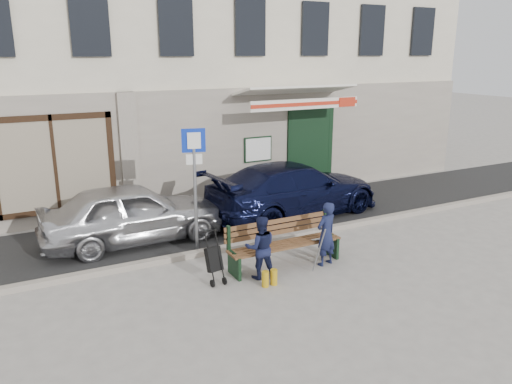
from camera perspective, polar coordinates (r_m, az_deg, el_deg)
ground at (r=9.75m, az=1.45°, el=-9.48°), size 80.00×80.00×0.00m
asphalt_lane at (r=12.36m, az=-5.48°, el=-3.99°), size 60.00×3.20×0.01m
curb at (r=10.96m, az=-2.33°, el=-6.23°), size 60.00×0.18×0.12m
building at (r=16.77m, az=-13.15°, el=18.10°), size 20.00×8.27×10.00m
car_silver at (r=11.49m, az=-13.91°, el=-2.34°), size 4.05×1.70×1.37m
car_navy at (r=13.01m, az=4.33°, el=0.30°), size 5.09×2.58×1.42m
parking_sign at (r=10.46m, az=-7.04°, el=2.46°), size 0.49×0.14×2.65m
bench at (r=10.00m, az=3.07°, el=-5.98°), size 2.40×1.17×0.98m
man at (r=10.07m, az=8.01°, el=-4.76°), size 0.54×0.42×1.31m
woman at (r=9.42m, az=0.50°, el=-6.35°), size 0.71×0.62×1.23m
stroller at (r=9.35m, az=-4.81°, el=-7.78°), size 0.32×0.43×0.98m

